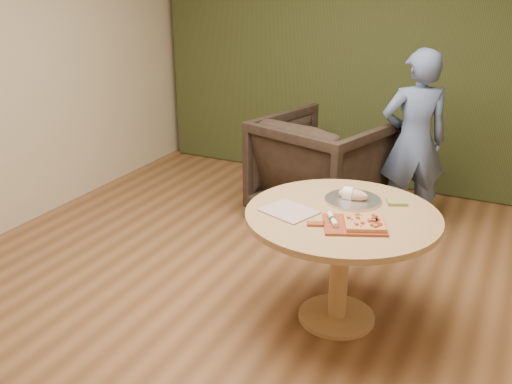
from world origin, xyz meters
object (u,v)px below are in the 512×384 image
at_px(flatbread_pizza, 365,223).
at_px(armchair, 323,163).
at_px(pizza_paddle, 352,225).
at_px(pedestal_table, 341,234).
at_px(cutlery_roll, 333,219).
at_px(bread_roll, 352,194).
at_px(serving_tray, 353,200).
at_px(person_standing, 414,142).

distance_m(flatbread_pizza, armchair, 1.84).
relative_size(pizza_paddle, flatbread_pizza, 1.64).
bearing_deg(pedestal_table, cutlery_roll, -90.85).
distance_m(pizza_paddle, armchair, 1.83).
relative_size(pedestal_table, bread_roll, 6.11).
bearing_deg(cutlery_roll, serving_tray, 57.90).
distance_m(cutlery_roll, person_standing, 1.81).
relative_size(bread_roll, person_standing, 0.12).
bearing_deg(flatbread_pizza, pedestal_table, 141.44).
relative_size(cutlery_roll, person_standing, 0.12).
xyz_separation_m(pedestal_table, serving_tray, (-0.00, 0.21, 0.15)).
bearing_deg(cutlery_roll, pizza_paddle, -20.50).
relative_size(serving_tray, person_standing, 0.23).
xyz_separation_m(cutlery_roll, serving_tray, (0.00, 0.39, -0.02)).
height_order(flatbread_pizza, serving_tray, flatbread_pizza).
height_order(pedestal_table, flatbread_pizza, flatbread_pizza).
relative_size(pedestal_table, serving_tray, 3.32).
height_order(cutlery_roll, bread_roll, bread_roll).
bearing_deg(cutlery_roll, bread_roll, 59.21).
distance_m(pedestal_table, person_standing, 1.64).
distance_m(pizza_paddle, bread_roll, 0.39).
relative_size(pizza_paddle, armchair, 0.46).
relative_size(flatbread_pizza, person_standing, 0.19).
relative_size(bread_roll, armchair, 0.19).
height_order(pedestal_table, pizza_paddle, pizza_paddle).
bearing_deg(flatbread_pizza, serving_tray, 117.05).
xyz_separation_m(flatbread_pizza, bread_roll, (-0.19, 0.35, 0.02)).
xyz_separation_m(armchair, person_standing, (0.74, 0.14, 0.26)).
distance_m(pizza_paddle, person_standing, 1.79).
relative_size(cutlery_roll, armchair, 0.17).
xyz_separation_m(pedestal_table, pizza_paddle, (0.11, -0.16, 0.15)).
bearing_deg(pedestal_table, person_standing, 87.13).
height_order(pizza_paddle, serving_tray, serving_tray).
bearing_deg(serving_tray, bread_roll, 180.00).
distance_m(cutlery_roll, armchair, 1.81).
relative_size(serving_tray, armchair, 0.34).
xyz_separation_m(pedestal_table, cutlery_roll, (-0.00, -0.18, 0.17)).
distance_m(pizza_paddle, cutlery_roll, 0.12).
xyz_separation_m(bread_roll, person_standing, (0.09, 1.42, -0.02)).
bearing_deg(person_standing, flatbread_pizza, 63.85).
bearing_deg(person_standing, cutlery_roll, 58.13).
relative_size(flatbread_pizza, bread_roll, 1.50).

